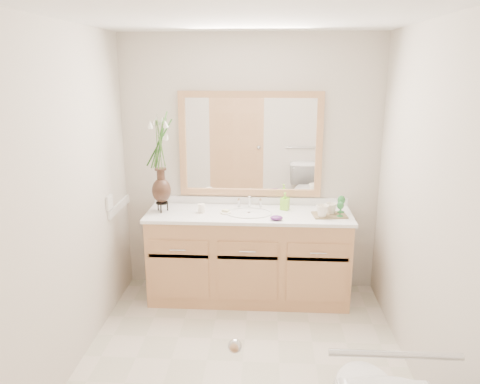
# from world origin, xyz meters

# --- Properties ---
(floor) EXTENTS (2.60, 2.60, 0.00)m
(floor) POSITION_xyz_m (0.00, 0.00, 0.00)
(floor) COLOR beige
(floor) RESTS_ON ground
(ceiling) EXTENTS (2.40, 2.60, 0.02)m
(ceiling) POSITION_xyz_m (0.00, 0.00, 2.40)
(ceiling) COLOR white
(ceiling) RESTS_ON wall_back
(wall_back) EXTENTS (2.40, 0.02, 2.40)m
(wall_back) POSITION_xyz_m (0.00, 1.30, 1.20)
(wall_back) COLOR beige
(wall_back) RESTS_ON floor
(wall_front) EXTENTS (2.40, 0.02, 2.40)m
(wall_front) POSITION_xyz_m (0.00, -1.30, 1.20)
(wall_front) COLOR beige
(wall_front) RESTS_ON floor
(wall_left) EXTENTS (0.02, 2.60, 2.40)m
(wall_left) POSITION_xyz_m (-1.20, 0.00, 1.20)
(wall_left) COLOR beige
(wall_left) RESTS_ON floor
(wall_right) EXTENTS (0.02, 2.60, 2.40)m
(wall_right) POSITION_xyz_m (1.20, 0.00, 1.20)
(wall_right) COLOR beige
(wall_right) RESTS_ON floor
(vanity) EXTENTS (1.80, 0.55, 0.80)m
(vanity) POSITION_xyz_m (0.00, 1.01, 0.40)
(vanity) COLOR tan
(vanity) RESTS_ON floor
(counter) EXTENTS (1.84, 0.57, 0.03)m
(counter) POSITION_xyz_m (0.00, 1.01, 0.82)
(counter) COLOR white
(counter) RESTS_ON vanity
(sink) EXTENTS (0.38, 0.34, 0.23)m
(sink) POSITION_xyz_m (0.00, 1.00, 0.78)
(sink) COLOR white
(sink) RESTS_ON counter
(mirror) EXTENTS (1.32, 0.04, 0.97)m
(mirror) POSITION_xyz_m (0.00, 1.28, 1.41)
(mirror) COLOR white
(mirror) RESTS_ON wall_back
(switch_plate) EXTENTS (0.02, 0.12, 0.12)m
(switch_plate) POSITION_xyz_m (-1.19, 0.76, 0.98)
(switch_plate) COLOR white
(switch_plate) RESTS_ON wall_left
(door) EXTENTS (0.80, 0.03, 2.00)m
(door) POSITION_xyz_m (-0.30, -1.29, 1.00)
(door) COLOR tan
(door) RESTS_ON floor
(grab_bar) EXTENTS (0.55, 0.03, 0.03)m
(grab_bar) POSITION_xyz_m (0.70, -1.27, 0.95)
(grab_bar) COLOR silver
(grab_bar) RESTS_ON wall_front
(flower_vase) EXTENTS (0.20, 0.20, 0.82)m
(flower_vase) POSITION_xyz_m (-0.79, 1.01, 1.39)
(flower_vase) COLOR black
(flower_vase) RESTS_ON counter
(tumbler) EXTENTS (0.06, 0.06, 0.08)m
(tumbler) POSITION_xyz_m (-0.43, 0.99, 0.87)
(tumbler) COLOR white
(tumbler) RESTS_ON counter
(soap_dish) EXTENTS (0.10, 0.10, 0.03)m
(soap_dish) POSITION_xyz_m (-0.21, 0.99, 0.84)
(soap_dish) COLOR white
(soap_dish) RESTS_ON counter
(soap_bottle) EXTENTS (0.09, 0.09, 0.15)m
(soap_bottle) POSITION_xyz_m (0.32, 1.13, 0.90)
(soap_bottle) COLOR #8EE435
(soap_bottle) RESTS_ON counter
(purple_dish) EXTENTS (0.13, 0.12, 0.04)m
(purple_dish) POSITION_xyz_m (0.24, 0.82, 0.85)
(purple_dish) COLOR #552267
(purple_dish) RESTS_ON counter
(tray) EXTENTS (0.31, 0.22, 0.01)m
(tray) POSITION_xyz_m (0.71, 0.96, 0.84)
(tray) COLOR brown
(tray) RESTS_ON counter
(mug_left) EXTENTS (0.13, 0.13, 0.11)m
(mug_left) POSITION_xyz_m (0.64, 0.90, 0.90)
(mug_left) COLOR white
(mug_left) RESTS_ON tray
(mug_right) EXTENTS (0.11, 0.10, 0.10)m
(mug_right) POSITION_xyz_m (0.73, 0.99, 0.90)
(mug_right) COLOR white
(mug_right) RESTS_ON tray
(goblet_front) EXTENTS (0.06, 0.06, 0.13)m
(goblet_front) POSITION_xyz_m (0.80, 0.91, 0.93)
(goblet_front) COLOR #246E2F
(goblet_front) RESTS_ON tray
(goblet_back) EXTENTS (0.07, 0.07, 0.15)m
(goblet_back) POSITION_xyz_m (0.82, 1.03, 0.95)
(goblet_back) COLOR #246E2F
(goblet_back) RESTS_ON tray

